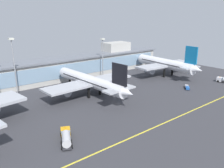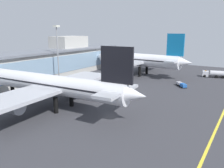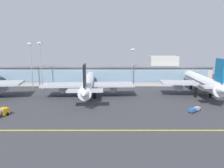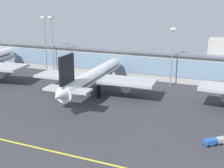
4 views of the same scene
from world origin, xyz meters
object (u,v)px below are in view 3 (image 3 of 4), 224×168
object	(u,v)px
apron_light_mast_centre	(40,59)
apron_light_mast_east	(131,62)
airliner_far_right	(201,82)
airliner_near_right	(87,84)
service_truck_far	(194,109)
apron_light_mast_west	(30,59)

from	to	relation	value
apron_light_mast_centre	apron_light_mast_east	distance (m)	47.45
airliner_far_right	apron_light_mast_east	bearing A→B (deg)	62.33
airliner_near_right	airliner_far_right	bearing A→B (deg)	-91.32
service_truck_far	apron_light_mast_west	distance (m)	83.35
apron_light_mast_west	apron_light_mast_centre	size ratio (longest dim) A/B	0.99
airliner_far_right	apron_light_mast_east	size ratio (longest dim) A/B	2.25
airliner_far_right	apron_light_mast_west	distance (m)	85.64
apron_light_mast_east	airliner_near_right	bearing A→B (deg)	-137.24
airliner_near_right	apron_light_mast_east	distance (m)	30.41
airliner_far_right	apron_light_mast_west	world-z (taller)	apron_light_mast_west
service_truck_far	apron_light_mast_centre	size ratio (longest dim) A/B	0.21
airliner_far_right	apron_light_mast_centre	bearing A→B (deg)	84.15
apron_light_mast_east	airliner_far_right	bearing A→B (deg)	-31.57
apron_light_mast_west	apron_light_mast_centre	distance (m)	7.52
apron_light_mast_centre	apron_light_mast_east	size ratio (longest dim) A/B	1.16
airliner_far_right	apron_light_mast_centre	world-z (taller)	apron_light_mast_centre
service_truck_far	apron_light_mast_east	xyz separation A→B (m)	(-18.04, 41.18, 13.28)
apron_light_mast_west	service_truck_far	bearing A→B (deg)	-29.22
service_truck_far	apron_light_mast_east	bearing A→B (deg)	-106.88
airliner_near_right	apron_light_mast_east	size ratio (longest dim) A/B	2.35
service_truck_far	apron_light_mast_centre	world-z (taller)	apron_light_mast_centre
airliner_near_right	apron_light_mast_east	world-z (taller)	apron_light_mast_east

